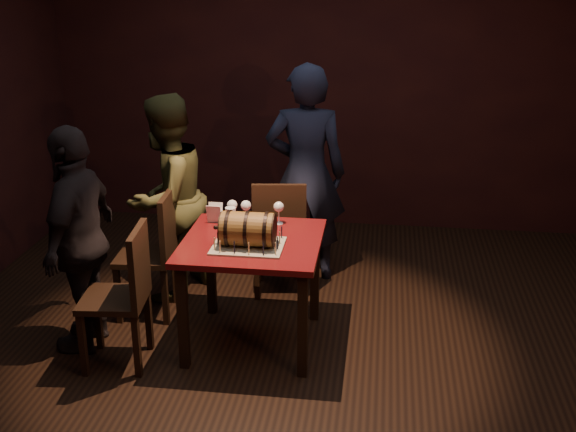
{
  "coord_description": "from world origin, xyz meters",
  "views": [
    {
      "loc": [
        0.62,
        -4.18,
        2.52
      ],
      "look_at": [
        0.05,
        0.05,
        0.95
      ],
      "focal_mm": 45.0,
      "sensor_mm": 36.0,
      "label": 1
    }
  ],
  "objects": [
    {
      "name": "chair_left_rear",
      "position": [
        -0.96,
        0.43,
        0.52
      ],
      "size": [
        0.42,
        0.42,
        0.93
      ],
      "color": "black",
      "rests_on": "ground"
    },
    {
      "name": "chair_left_front",
      "position": [
        -0.94,
        -0.26,
        0.52
      ],
      "size": [
        0.44,
        0.44,
        0.93
      ],
      "color": "black",
      "rests_on": "ground"
    },
    {
      "name": "person_left_rear",
      "position": [
        -0.96,
        0.76,
        0.78
      ],
      "size": [
        0.84,
        0.93,
        1.56
      ],
      "primitive_type": "imported",
      "rotation": [
        0.0,
        0.0,
        -1.96
      ],
      "color": "#3D3C1E",
      "rests_on": "ground"
    },
    {
      "name": "wine_glass_right",
      "position": [
        -0.06,
        0.43,
        0.87
      ],
      "size": [
        0.07,
        0.07,
        0.16
      ],
      "color": "silver",
      "rests_on": "pub_table"
    },
    {
      "name": "pub_table",
      "position": [
        -0.19,
        0.11,
        0.64
      ],
      "size": [
        0.9,
        0.9,
        0.75
      ],
      "color": "#4B0C0F",
      "rests_on": "ground"
    },
    {
      "name": "cake_board",
      "position": [
        -0.2,
        -0.01,
        0.76
      ],
      "size": [
        0.45,
        0.35,
        0.01
      ],
      "primitive_type": "cube",
      "color": "gray",
      "rests_on": "pub_table"
    },
    {
      "name": "menu_card",
      "position": [
        -0.51,
        0.4,
        0.81
      ],
      "size": [
        0.1,
        0.05,
        0.13
      ],
      "primitive_type": null,
      "color": "white",
      "rests_on": "pub_table"
    },
    {
      "name": "barrel_cake",
      "position": [
        -0.2,
        -0.01,
        0.87
      ],
      "size": [
        0.4,
        0.23,
        0.23
      ],
      "color": "brown",
      "rests_on": "cake_board"
    },
    {
      "name": "person_back",
      "position": [
        0.03,
        1.24,
        0.87
      ],
      "size": [
        0.67,
        0.46,
        1.74
      ],
      "primitive_type": "imported",
      "rotation": [
        0.0,
        0.0,
        3.22
      ],
      "color": "black",
      "rests_on": "ground"
    },
    {
      "name": "wine_glass_left",
      "position": [
        -0.39,
        0.42,
        0.87
      ],
      "size": [
        0.07,
        0.07,
        0.16
      ],
      "color": "silver",
      "rests_on": "pub_table"
    },
    {
      "name": "person_left_front",
      "position": [
        -1.3,
        -0.06,
        0.76
      ],
      "size": [
        0.4,
        0.9,
        1.52
      ],
      "primitive_type": "imported",
      "rotation": [
        0.0,
        0.0,
        -1.6
      ],
      "color": "black",
      "rests_on": "ground"
    },
    {
      "name": "room_shell",
      "position": [
        0.0,
        0.0,
        1.4
      ],
      "size": [
        5.04,
        5.04,
        2.8
      ],
      "color": "black",
      "rests_on": "ground"
    },
    {
      "name": "birthday_candles",
      "position": [
        -0.2,
        -0.01,
        0.8
      ],
      "size": [
        0.4,
        0.3,
        0.09
      ],
      "color": "#F4DA92",
      "rests_on": "cake_board"
    },
    {
      "name": "chair_back",
      "position": [
        -0.12,
        0.85,
        0.52
      ],
      "size": [
        0.45,
        0.45,
        0.93
      ],
      "color": "black",
      "rests_on": "ground"
    },
    {
      "name": "pint_of_ale",
      "position": [
        -0.37,
        0.29,
        0.82
      ],
      "size": [
        0.07,
        0.07,
        0.15
      ],
      "color": "silver",
      "rests_on": "pub_table"
    },
    {
      "name": "wine_glass_mid",
      "position": [
        -0.29,
        0.42,
        0.87
      ],
      "size": [
        0.07,
        0.07,
        0.16
      ],
      "color": "silver",
      "rests_on": "pub_table"
    }
  ]
}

